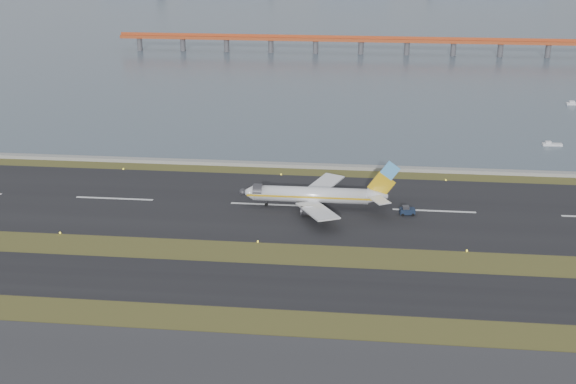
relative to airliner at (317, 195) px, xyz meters
name	(u,v)px	position (x,y,z in m)	size (l,w,h in m)	color
ground	(253,257)	(-11.47, -29.01, -3.46)	(1000.00, 1000.00, 0.00)	#384619
taxiway_strip	(243,284)	(-11.47, -41.01, -3.41)	(1000.00, 18.00, 0.10)	black
runway_strip	(271,205)	(-11.47, 0.99, -3.41)	(1000.00, 45.00, 0.10)	black
seawall	(284,165)	(-11.47, 30.99, -2.96)	(1000.00, 2.50, 1.00)	#989892
bay_water	(338,9)	(-11.47, 430.99, -3.46)	(1400.00, 800.00, 1.30)	#42505F
red_pier	(361,40)	(8.53, 220.99, 3.82)	(260.00, 5.00, 10.20)	#A4401C
airliner	(317,195)	(0.00, 0.00, 0.00)	(38.52, 32.89, 12.80)	white
pushback_tug	(407,211)	(21.81, -2.12, -2.35)	(3.76, 2.46, 2.28)	#121D32
workboat_near	(552,144)	(69.80, 60.32, -3.00)	(6.05, 2.04, 1.46)	silver
workboat_far	(575,104)	(91.42, 116.44, -2.94)	(6.80, 2.18, 1.65)	silver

